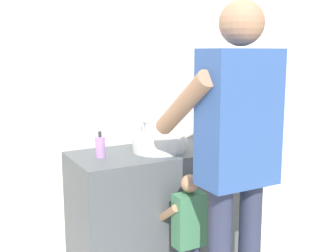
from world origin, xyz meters
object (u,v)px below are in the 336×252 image
at_px(adult_parent, 236,138).
at_px(toothbrush_cup, 208,136).
at_px(child_toddler, 188,227).
at_px(soap_bottle, 100,147).

bearing_deg(adult_parent, toothbrush_cup, 66.70).
bearing_deg(child_toddler, adult_parent, -66.39).
distance_m(toothbrush_cup, soap_bottle, 0.81).
distance_m(soap_bottle, adult_parent, 0.87).
relative_size(toothbrush_cup, soap_bottle, 1.25).
height_order(soap_bottle, child_toddler, soap_bottle).
height_order(toothbrush_cup, adult_parent, adult_parent).
distance_m(soap_bottle, child_toddler, 0.73).
distance_m(toothbrush_cup, child_toddler, 0.73).
bearing_deg(soap_bottle, toothbrush_cup, 0.11).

